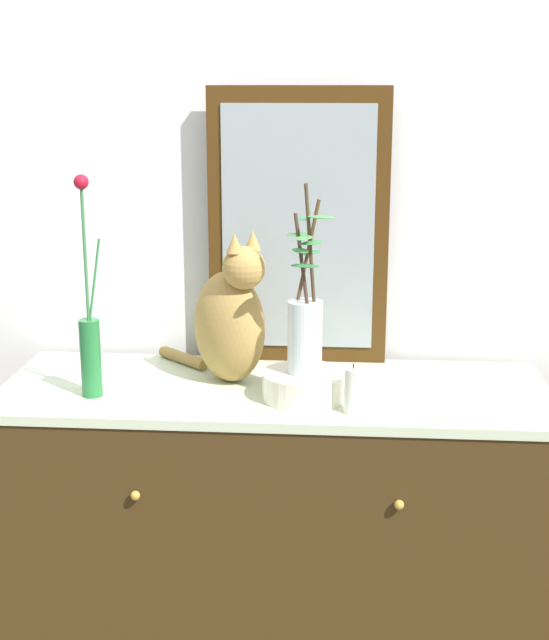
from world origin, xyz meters
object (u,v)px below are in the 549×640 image
Objects in this scene: mirror_leaning at (298,228)px; candle_pillar at (353,391)px; sideboard at (274,538)px; bowl_porcelain at (304,385)px; cat_sitting at (230,320)px; vase_slim_green at (90,341)px; vase_glass_clear at (305,326)px.

mirror_leaning reaches higher than candle_pillar.
bowl_porcelain is (0.08, -0.08, 0.47)m from sideboard.
vase_slim_green reaches higher than cat_sitting.
bowl_porcelain is 0.15m from vase_glass_clear.
mirror_leaning is 3.57× the size of bowl_porcelain.
cat_sitting is 0.27m from bowl_porcelain.
mirror_leaning is 1.37× the size of vase_slim_green.
mirror_leaning is at bearing 50.17° from cat_sitting.
sideboard is 6.69× the size of bowl_porcelain.
vase_slim_green is 0.66m from candle_pillar.
cat_sitting is at bearing 148.70° from vase_glass_clear.
vase_glass_clear is (0.20, -0.12, 0.02)m from cat_sitting.
mirror_leaning is 1.61× the size of vase_glass_clear.
vase_slim_green reaches higher than sideboard.
mirror_leaning reaches higher than cat_sitting.
sideboard is 0.48m from bowl_porcelain.
mirror_leaning is (0.05, 0.24, 0.81)m from sideboard.
vase_slim_green is 0.54m from vase_glass_clear.
vase_glass_clear reaches higher than candle_pillar.
cat_sitting is 0.40m from candle_pillar.
cat_sitting is at bearing 23.25° from vase_slim_green.
vase_slim_green is at bearing 173.66° from candle_pillar.
cat_sitting is at bearing 145.93° from candle_pillar.
vase_glass_clear is at bearing -31.30° from cat_sitting.
bowl_porcelain is (0.03, -0.32, -0.35)m from mirror_leaning.
sideboard is at bearing 135.08° from vase_glass_clear.
mirror_leaning is 0.55m from candle_pillar.
sideboard is 0.74m from vase_slim_green.
bowl_porcelain reaches higher than sideboard.
cat_sitting is 3.29× the size of candle_pillar.
sideboard is 0.85m from mirror_leaning.
mirror_leaning is 0.33m from cat_sitting.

